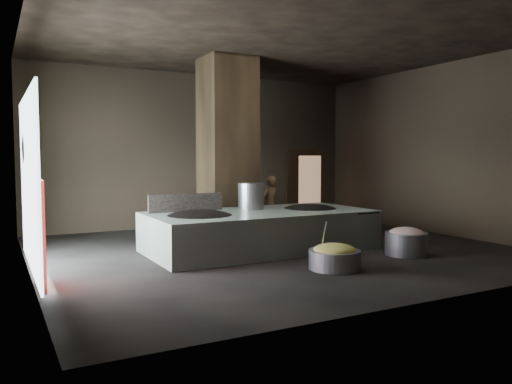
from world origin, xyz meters
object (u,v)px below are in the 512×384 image
stock_pot (251,197)px  veg_basin (334,259)px  wok_left (200,220)px  wok_right (310,213)px  meat_basin (406,244)px  cook (270,205)px  hearth_platform (260,231)px

stock_pot → veg_basin: size_ratio=0.68×
wok_left → wok_right: bearing=2.0°
wok_left → veg_basin: size_ratio=1.64×
wok_left → meat_basin: (3.86, -1.91, -0.51)m
stock_pot → cook: bearing=46.7°
hearth_platform → stock_pot: 0.89m
meat_basin → stock_pot: bearing=133.2°
veg_basin → stock_pot: bearing=94.8°
meat_basin → cook: bearing=105.7°
hearth_platform → veg_basin: (0.29, -2.31, -0.25)m
stock_pot → veg_basin: 3.03m
hearth_platform → veg_basin: 2.34m
wok_left → stock_pot: bearing=21.8°
wok_left → cook: (2.77, 1.95, 0.02)m
stock_pot → cook: cook is taller
wok_left → stock_pot: (1.50, 0.60, 0.38)m
hearth_platform → wok_right: bearing=1.4°
cook → meat_basin: (1.08, -3.86, -0.53)m
veg_basin → wok_right: bearing=65.8°
hearth_platform → veg_basin: bearing=-83.6°
wok_left → wok_right: (2.80, 0.10, 0.00)m
hearth_platform → wok_left: 1.49m
hearth_platform → meat_basin: 3.11m
wok_left → veg_basin: 2.91m
wok_right → stock_pot: stock_pot is taller
wok_right → meat_basin: size_ratio=1.66×
hearth_platform → stock_pot: stock_pot is taller
veg_basin → meat_basin: size_ratio=1.09×
wok_right → wok_left: bearing=-178.0°
wok_right → meat_basin: bearing=-62.3°
wok_right → hearth_platform: bearing=-177.9°
hearth_platform → meat_basin: bearing=-39.9°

